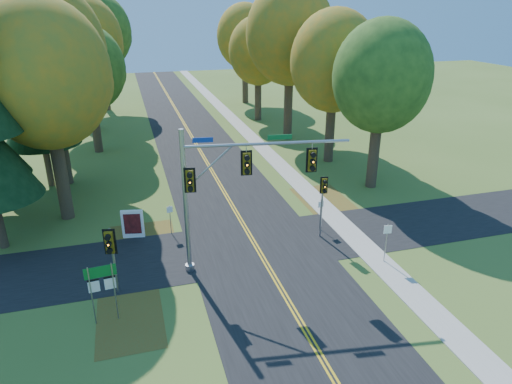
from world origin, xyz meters
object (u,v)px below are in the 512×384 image
object	(u,v)px
east_signal_pole	(323,192)
info_kiosk	(133,224)
traffic_mast	(227,182)
route_sign_cluster	(102,282)

from	to	relation	value
east_signal_pole	info_kiosk	bearing A→B (deg)	172.95
traffic_mast	info_kiosk	xyz separation A→B (m)	(-4.91, 5.08, -4.17)
route_sign_cluster	info_kiosk	world-z (taller)	route_sign_cluster
route_sign_cluster	info_kiosk	xyz separation A→B (m)	(1.51, 7.99, -1.17)
east_signal_pole	traffic_mast	bearing A→B (deg)	-154.68
info_kiosk	east_signal_pole	bearing A→B (deg)	-5.15
traffic_mast	route_sign_cluster	xyz separation A→B (m)	(-6.42, -2.91, -3.00)
info_kiosk	route_sign_cluster	bearing A→B (deg)	-89.43
traffic_mast	east_signal_pole	world-z (taller)	traffic_mast
east_signal_pole	route_sign_cluster	size ratio (longest dim) A/B	1.37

